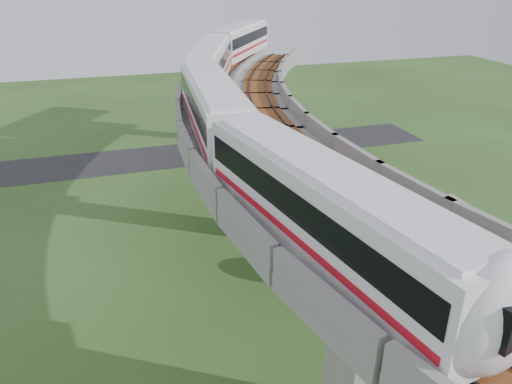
{
  "coord_description": "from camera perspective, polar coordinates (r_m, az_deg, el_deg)",
  "views": [
    {
      "loc": [
        -8.64,
        -25.68,
        20.56
      ],
      "look_at": [
        -0.16,
        1.61,
        7.5
      ],
      "focal_mm": 35.0,
      "sensor_mm": 36.0,
      "label": 1
    }
  ],
  "objects": [
    {
      "name": "asphalt_road",
      "position": [
        59.97,
        -7.95,
        4.28
      ],
      "size": [
        60.0,
        8.0,
        0.03
      ],
      "primitive_type": "cube",
      "color": "#232326",
      "rests_on": "ground"
    },
    {
      "name": "viaduct",
      "position": [
        30.78,
        8.04,
        2.36
      ],
      "size": [
        19.58,
        73.98,
        11.4
      ],
      "color": "#99968E",
      "rests_on": "ground"
    },
    {
      "name": "tree_3",
      "position": [
        35.09,
        10.84,
        -6.48
      ],
      "size": [
        3.13,
        3.13,
        4.06
      ],
      "color": "#382314",
      "rests_on": "ground"
    },
    {
      "name": "metro_train",
      "position": [
        39.29,
        -2.04,
        12.42
      ],
      "size": [
        17.22,
        60.16,
        3.64
      ],
      "color": "white",
      "rests_on": "ground"
    },
    {
      "name": "ground",
      "position": [
        34.01,
        1.09,
        -12.64
      ],
      "size": [
        160.0,
        160.0,
        0.0
      ],
      "primitive_type": "plane",
      "color": "#324E1F",
      "rests_on": "ground"
    },
    {
      "name": "car_dark",
      "position": [
        44.24,
        17.45,
        -3.31
      ],
      "size": [
        5.09,
        3.9,
        1.37
      ],
      "primitive_type": "imported",
      "rotation": [
        0.0,
        0.0,
        2.05
      ],
      "color": "black",
      "rests_on": "dirt_lot"
    },
    {
      "name": "tree_1",
      "position": [
        47.93,
        5.4,
        2.06
      ],
      "size": [
        2.91,
        2.91,
        3.55
      ],
      "color": "#382314",
      "rests_on": "ground"
    },
    {
      "name": "fence",
      "position": [
        37.28,
        15.65,
        -8.57
      ],
      "size": [
        3.87,
        38.73,
        1.5
      ],
      "color": "#2D382D",
      "rests_on": "ground"
    },
    {
      "name": "tree_4",
      "position": [
        29.72,
        21.65,
        -17.02
      ],
      "size": [
        2.45,
        2.45,
        2.71
      ],
      "color": "#382314",
      "rests_on": "ground"
    },
    {
      "name": "tree_0",
      "position": [
        55.78,
        5.16,
        5.54
      ],
      "size": [
        2.77,
        2.77,
        3.66
      ],
      "color": "#382314",
      "rests_on": "ground"
    },
    {
      "name": "tree_2",
      "position": [
        39.38,
        7.04,
        -3.69
      ],
      "size": [
        2.13,
        2.13,
        2.96
      ],
      "color": "#382314",
      "rests_on": "ground"
    },
    {
      "name": "dirt_lot",
      "position": [
        38.66,
        22.51,
        -9.67
      ],
      "size": [
        18.0,
        26.0,
        0.04
      ],
      "primitive_type": "cube",
      "color": "gray",
      "rests_on": "ground"
    }
  ]
}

